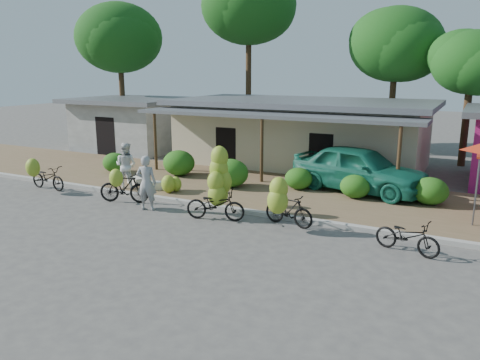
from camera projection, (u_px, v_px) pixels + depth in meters
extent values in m
plane|color=#4D4A47|center=(182.00, 225.00, 14.94)|extent=(100.00, 100.00, 0.00)
cube|color=#806044|center=(250.00, 188.00, 19.26)|extent=(60.00, 6.00, 0.12)
cube|color=#A8A399|center=(214.00, 206.00, 16.66)|extent=(60.00, 0.25, 0.15)
cube|color=beige|center=(301.00, 135.00, 24.12)|extent=(12.00, 6.00, 3.10)
cube|color=slate|center=(302.00, 102.00, 23.73)|extent=(13.00, 7.00, 0.25)
cube|color=black|center=(279.00, 152.00, 21.66)|extent=(1.40, 0.12, 2.20)
cube|color=slate|center=(271.00, 115.00, 20.34)|extent=(13.00, 2.00, 0.15)
cylinder|color=#4F361F|center=(155.00, 143.00, 22.39)|extent=(0.14, 0.14, 2.85)
cylinder|color=#4F361F|center=(262.00, 152.00, 19.90)|extent=(0.14, 0.14, 2.85)
cylinder|color=#4F361F|center=(398.00, 163.00, 17.41)|extent=(0.14, 0.14, 2.85)
cube|color=#B0B0AB|center=(133.00, 126.00, 29.03)|extent=(6.00, 5.00, 2.90)
cube|color=slate|center=(132.00, 100.00, 28.67)|extent=(7.00, 6.00, 0.25)
cube|color=black|center=(106.00, 136.00, 26.98)|extent=(1.40, 0.12, 2.20)
cylinder|color=#4F361F|center=(122.00, 88.00, 31.37)|extent=(0.36, 0.36, 7.29)
ellipsoid|color=#164411|center=(119.00, 38.00, 30.63)|extent=(5.66, 5.66, 4.52)
ellipsoid|color=#164411|center=(116.00, 34.00, 31.04)|extent=(4.81, 4.81, 3.85)
cylinder|color=#4F361F|center=(249.00, 73.00, 30.19)|extent=(0.36, 0.36, 9.26)
ellipsoid|color=#164411|center=(249.00, 6.00, 29.25)|extent=(5.98, 5.98, 4.79)
ellipsoid|color=#164411|center=(244.00, 2.00, 29.66)|extent=(5.09, 5.09, 4.07)
cylinder|color=#4F361F|center=(392.00, 97.00, 26.93)|extent=(0.36, 0.36, 6.59)
ellipsoid|color=#164411|center=(396.00, 44.00, 26.26)|extent=(5.20, 5.20, 4.16)
ellipsoid|color=#164411|center=(388.00, 39.00, 26.67)|extent=(4.42, 4.42, 3.53)
cylinder|color=#4F361F|center=(467.00, 112.00, 23.54)|extent=(0.36, 0.36, 5.50)
ellipsoid|color=#164411|center=(472.00, 62.00, 22.98)|extent=(3.92, 3.92, 3.13)
ellipsoid|color=#164411|center=(462.00, 56.00, 23.39)|extent=(3.33, 3.33, 2.66)
ellipsoid|color=#1B5613|center=(115.00, 163.00, 21.96)|extent=(1.18, 1.06, 0.92)
ellipsoid|color=#1B5613|center=(179.00, 163.00, 21.28)|extent=(1.48, 1.33, 1.16)
ellipsoid|color=#1B5613|center=(231.00, 173.00, 19.16)|extent=(1.49, 1.34, 1.16)
ellipsoid|color=#1B5613|center=(299.00, 179.00, 18.83)|extent=(1.12, 1.01, 0.88)
ellipsoid|color=#1B5613|center=(355.00, 186.00, 17.53)|extent=(1.13, 1.02, 0.88)
ellipsoid|color=#1B5613|center=(430.00, 191.00, 16.65)|extent=(1.27, 1.14, 0.99)
cylinder|color=#59595E|center=(476.00, 192.00, 14.27)|extent=(0.05, 0.05, 2.10)
cylinder|color=#59595E|center=(477.00, 178.00, 16.18)|extent=(0.05, 0.05, 2.10)
imported|color=black|center=(48.00, 178.00, 19.27)|extent=(1.90, 0.75, 0.98)
ellipsoid|color=#8FAE2B|center=(33.00, 167.00, 18.60)|extent=(0.60, 0.51, 0.74)
imported|color=black|center=(124.00, 187.00, 17.33)|extent=(1.97, 1.11, 1.14)
ellipsoid|color=#8FAE2B|center=(116.00, 178.00, 16.59)|extent=(0.52, 0.44, 0.65)
imported|color=black|center=(215.00, 205.00, 15.30)|extent=(2.07, 1.13, 1.03)
ellipsoid|color=#8FAE2B|center=(218.00, 194.00, 15.78)|extent=(0.68, 0.58, 0.85)
ellipsoid|color=#8FAE2B|center=(221.00, 182.00, 15.66)|extent=(0.73, 0.62, 0.92)
ellipsoid|color=#8FAE2B|center=(219.00, 169.00, 15.58)|extent=(0.65, 0.55, 0.81)
ellipsoid|color=#8FAE2B|center=(219.00, 157.00, 15.48)|extent=(0.60, 0.51, 0.75)
ellipsoid|color=#8FAE2B|center=(217.00, 195.00, 15.42)|extent=(0.63, 0.53, 0.78)
ellipsoid|color=#8FAE2B|center=(216.00, 182.00, 15.33)|extent=(0.57, 0.49, 0.72)
imported|color=black|center=(289.00, 210.00, 14.73)|extent=(1.79, 0.80, 1.04)
ellipsoid|color=#8FAE2B|center=(278.00, 201.00, 14.13)|extent=(0.65, 0.55, 0.81)
ellipsoid|color=#8FAE2B|center=(279.00, 189.00, 14.09)|extent=(0.58, 0.49, 0.72)
imported|color=black|center=(407.00, 236.00, 12.54)|extent=(1.88, 1.07, 0.93)
ellipsoid|color=#8FAE2B|center=(168.00, 184.00, 18.27)|extent=(0.57, 0.48, 0.71)
ellipsoid|color=#8FAE2B|center=(176.00, 184.00, 18.46)|extent=(0.49, 0.42, 0.61)
ellipsoid|color=#8FAE2B|center=(277.00, 198.00, 16.40)|extent=(0.52, 0.45, 0.66)
cube|color=white|center=(155.00, 185.00, 18.89)|extent=(0.94, 0.78, 0.30)
cube|color=white|center=(135.00, 181.00, 19.75)|extent=(0.84, 0.63, 0.28)
imported|color=#959595|center=(146.00, 183.00, 16.31)|extent=(0.82, 0.67, 1.95)
imported|color=silver|center=(126.00, 165.00, 18.93)|extent=(1.01, 0.85, 1.87)
imported|color=#176951|center=(359.00, 169.00, 18.40)|extent=(5.66, 3.24, 1.82)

